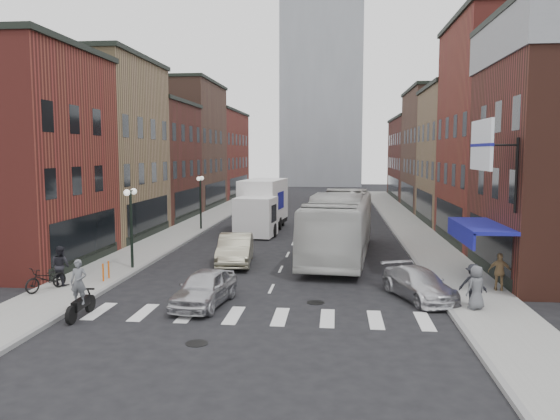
# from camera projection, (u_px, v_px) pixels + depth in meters

# --- Properties ---
(ground) EXTENTS (160.00, 160.00, 0.00)m
(ground) POSITION_uv_depth(u_px,v_px,m) (269.00, 295.00, 22.72)
(ground) COLOR black
(ground) RESTS_ON ground
(sidewalk_left) EXTENTS (3.00, 74.00, 0.15)m
(sidewalk_left) POSITION_uv_depth(u_px,v_px,m) (200.00, 223.00, 45.34)
(sidewalk_left) COLOR gray
(sidewalk_left) RESTS_ON ground
(sidewalk_right) EXTENTS (3.00, 74.00, 0.15)m
(sidewalk_right) POSITION_uv_depth(u_px,v_px,m) (408.00, 225.00, 43.60)
(sidewalk_right) COLOR gray
(sidewalk_right) RESTS_ON ground
(curb_left) EXTENTS (0.20, 74.00, 0.16)m
(curb_left) POSITION_uv_depth(u_px,v_px,m) (218.00, 224.00, 45.20)
(curb_left) COLOR gray
(curb_left) RESTS_ON ground
(curb_right) EXTENTS (0.20, 74.00, 0.16)m
(curb_right) POSITION_uv_depth(u_px,v_px,m) (389.00, 226.00, 43.76)
(curb_right) COLOR gray
(curb_right) RESTS_ON ground
(crosswalk_stripes) EXTENTS (12.00, 2.20, 0.01)m
(crosswalk_stripes) POSITION_uv_depth(u_px,v_px,m) (258.00, 316.00, 19.75)
(crosswalk_stripes) COLOR silver
(crosswalk_stripes) RESTS_ON ground
(bldg_left_mid_a) EXTENTS (10.30, 10.20, 12.30)m
(bldg_left_mid_a) POSITION_uv_depth(u_px,v_px,m) (77.00, 149.00, 37.45)
(bldg_left_mid_a) COLOR olive
(bldg_left_mid_a) RESTS_ON ground
(bldg_left_mid_b) EXTENTS (10.30, 10.20, 10.30)m
(bldg_left_mid_b) POSITION_uv_depth(u_px,v_px,m) (132.00, 161.00, 47.45)
(bldg_left_mid_b) COLOR #4A231A
(bldg_left_mid_b) RESTS_ON ground
(bldg_left_far_a) EXTENTS (10.30, 12.20, 13.30)m
(bldg_left_far_a) POSITION_uv_depth(u_px,v_px,m) (170.00, 145.00, 58.17)
(bldg_left_far_a) COLOR #533529
(bldg_left_far_a) RESTS_ON ground
(bldg_left_far_b) EXTENTS (10.30, 16.20, 11.30)m
(bldg_left_far_b) POSITION_uv_depth(u_px,v_px,m) (202.00, 154.00, 72.12)
(bldg_left_far_b) COLOR maroon
(bldg_left_far_b) RESTS_ON ground
(bldg_right_mid_a) EXTENTS (10.30, 10.20, 14.30)m
(bldg_right_mid_a) POSITION_uv_depth(u_px,v_px,m) (532.00, 132.00, 34.28)
(bldg_right_mid_a) COLOR maroon
(bldg_right_mid_a) RESTS_ON ground
(bldg_right_mid_b) EXTENTS (10.30, 10.20, 11.30)m
(bldg_right_mid_b) POSITION_uv_depth(u_px,v_px,m) (488.00, 155.00, 44.33)
(bldg_right_mid_b) COLOR olive
(bldg_right_mid_b) RESTS_ON ground
(bldg_right_far_a) EXTENTS (10.30, 12.20, 12.30)m
(bldg_right_far_a) POSITION_uv_depth(u_px,v_px,m) (458.00, 150.00, 55.15)
(bldg_right_far_a) COLOR #533529
(bldg_right_far_a) RESTS_ON ground
(bldg_right_far_b) EXTENTS (10.30, 16.20, 10.30)m
(bldg_right_far_b) POSITION_uv_depth(u_px,v_px,m) (433.00, 158.00, 69.11)
(bldg_right_far_b) COLOR #4A231A
(bldg_right_far_b) RESTS_ON ground
(awning_blue) EXTENTS (1.80, 5.00, 0.78)m
(awning_blue) POSITION_uv_depth(u_px,v_px,m) (476.00, 227.00, 24.00)
(awning_blue) COLOR navy
(awning_blue) RESTS_ON ground
(billboard_sign) EXTENTS (1.52, 3.00, 3.70)m
(billboard_sign) POSITION_uv_depth(u_px,v_px,m) (484.00, 147.00, 21.69)
(billboard_sign) COLOR black
(billboard_sign) RESTS_ON ground
(distant_tower) EXTENTS (14.00, 14.00, 50.00)m
(distant_tower) POSITION_uv_depth(u_px,v_px,m) (322.00, 45.00, 97.22)
(distant_tower) COLOR #9399A0
(distant_tower) RESTS_ON ground
(streetlamp_near) EXTENTS (0.32, 1.22, 4.11)m
(streetlamp_near) POSITION_uv_depth(u_px,v_px,m) (131.00, 213.00, 27.13)
(streetlamp_near) COLOR black
(streetlamp_near) RESTS_ON ground
(streetlamp_far) EXTENTS (0.32, 1.22, 4.11)m
(streetlamp_far) POSITION_uv_depth(u_px,v_px,m) (200.00, 192.00, 40.97)
(streetlamp_far) COLOR black
(streetlamp_far) RESTS_ON ground
(bike_rack) EXTENTS (0.08, 0.68, 0.80)m
(bike_rack) POSITION_uv_depth(u_px,v_px,m) (106.00, 271.00, 24.73)
(bike_rack) COLOR #D8590C
(bike_rack) RESTS_ON sidewalk_left
(box_truck) EXTENTS (3.28, 9.02, 3.82)m
(box_truck) POSITION_uv_depth(u_px,v_px,m) (261.00, 206.00, 40.73)
(box_truck) COLOR white
(box_truck) RESTS_ON ground
(motorcycle_rider) EXTENTS (0.61, 2.10, 2.14)m
(motorcycle_rider) POSITION_uv_depth(u_px,v_px,m) (80.00, 291.00, 19.41)
(motorcycle_rider) COLOR black
(motorcycle_rider) RESTS_ON ground
(transit_bus) EXTENTS (4.28, 13.30, 3.64)m
(transit_bus) POSITION_uv_depth(u_px,v_px,m) (339.00, 225.00, 30.79)
(transit_bus) COLOR silver
(transit_bus) RESTS_ON ground
(sedan_left_near) EXTENTS (2.15, 4.25, 1.39)m
(sedan_left_near) POSITION_uv_depth(u_px,v_px,m) (204.00, 288.00, 21.07)
(sedan_left_near) COLOR silver
(sedan_left_near) RESTS_ON ground
(sedan_left_far) EXTENTS (2.18, 4.99, 1.59)m
(sedan_left_far) POSITION_uv_depth(u_px,v_px,m) (235.00, 249.00, 28.83)
(sedan_left_far) COLOR #B3AD91
(sedan_left_far) RESTS_ON ground
(curb_car) EXTENTS (3.09, 4.55, 1.22)m
(curb_car) POSITION_uv_depth(u_px,v_px,m) (419.00, 284.00, 22.03)
(curb_car) COLOR silver
(curb_car) RESTS_ON ground
(parked_bicycle) EXTENTS (1.42, 2.05, 1.02)m
(parked_bicycle) POSITION_uv_depth(u_px,v_px,m) (46.00, 279.00, 22.76)
(parked_bicycle) COLOR black
(parked_bicycle) RESTS_ON sidewalk_left
(ped_left_solo) EXTENTS (0.96, 0.75, 1.73)m
(ped_left_solo) POSITION_uv_depth(u_px,v_px,m) (61.00, 266.00, 23.67)
(ped_left_solo) COLOR black
(ped_left_solo) RESTS_ON sidewalk_left
(ped_right_a) EXTENTS (1.11, 0.76, 1.57)m
(ped_right_a) POSITION_uv_depth(u_px,v_px,m) (473.00, 284.00, 20.65)
(ped_right_a) COLOR black
(ped_right_a) RESTS_ON sidewalk_right
(ped_right_b) EXTENTS (1.02, 0.69, 1.59)m
(ped_right_b) POSITION_uv_depth(u_px,v_px,m) (500.00, 272.00, 22.75)
(ped_right_b) COLOR olive
(ped_right_b) RESTS_ON sidewalk_right
(ped_right_c) EXTENTS (0.95, 0.86, 1.63)m
(ped_right_c) POSITION_uv_depth(u_px,v_px,m) (476.00, 287.00, 20.05)
(ped_right_c) COLOR #53555A
(ped_right_c) RESTS_ON sidewalk_right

